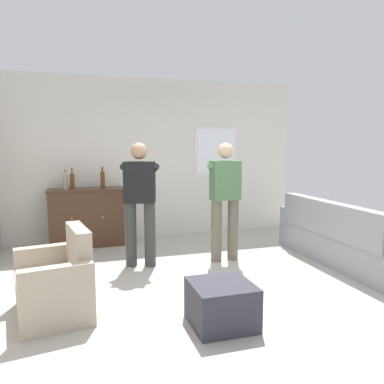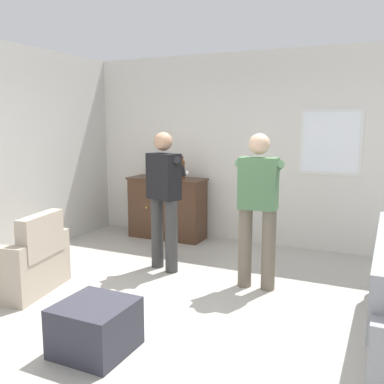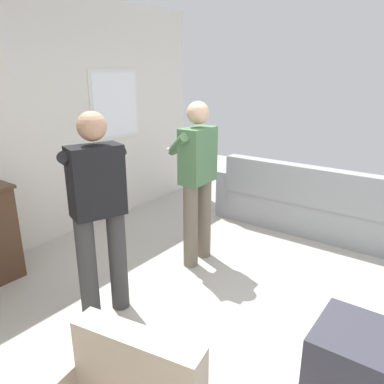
% 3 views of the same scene
% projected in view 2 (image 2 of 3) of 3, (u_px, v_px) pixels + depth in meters
% --- Properties ---
extents(ground, '(10.40, 10.40, 0.00)m').
position_uv_depth(ground, '(169.00, 309.00, 4.15)').
color(ground, '#B2ADA3').
extents(wall_back_with_window, '(5.20, 0.15, 2.80)m').
position_uv_depth(wall_back_with_window, '(255.00, 149.00, 6.29)').
color(wall_back_with_window, silver).
rests_on(wall_back_with_window, ground).
extents(armchair, '(0.78, 0.98, 0.85)m').
position_uv_depth(armchair, '(24.00, 265.00, 4.57)').
color(armchair, '#B2A38E').
rests_on(armchair, ground).
extents(sideboard_cabinet, '(1.21, 0.49, 0.95)m').
position_uv_depth(sideboard_cabinet, '(167.00, 208.00, 6.66)').
color(sideboard_cabinet, '#472D1E').
rests_on(sideboard_cabinet, ground).
extents(bottle_wine_green, '(0.08, 0.08, 0.31)m').
position_uv_depth(bottle_wine_green, '(148.00, 169.00, 6.67)').
color(bottle_wine_green, gray).
rests_on(bottle_wine_green, sideboard_cabinet).
extents(bottle_liquor_amber, '(0.07, 0.07, 0.35)m').
position_uv_depth(bottle_liquor_amber, '(182.00, 169.00, 6.44)').
color(bottle_liquor_amber, '#593314').
rests_on(bottle_liquor_amber, sideboard_cabinet).
extents(bottle_spirits_clear, '(0.07, 0.07, 0.34)m').
position_uv_depth(bottle_spirits_clear, '(154.00, 169.00, 6.61)').
color(bottle_spirits_clear, '#593314').
rests_on(bottle_spirits_clear, sideboard_cabinet).
extents(ottoman, '(0.56, 0.56, 0.40)m').
position_uv_depth(ottoman, '(95.00, 327.00, 3.36)').
color(ottoman, '#33333D').
rests_on(ottoman, ground).
extents(person_standing_left, '(0.52, 0.52, 1.68)m').
position_uv_depth(person_standing_left, '(164.00, 194.00, 5.14)').
color(person_standing_left, '#383838').
rests_on(person_standing_left, ground).
extents(person_standing_right, '(0.56, 0.48, 1.68)m').
position_uv_depth(person_standing_right, '(258.00, 203.00, 4.56)').
color(person_standing_right, '#6B6051').
rests_on(person_standing_right, ground).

